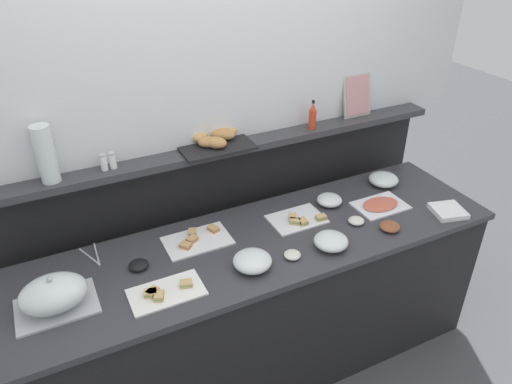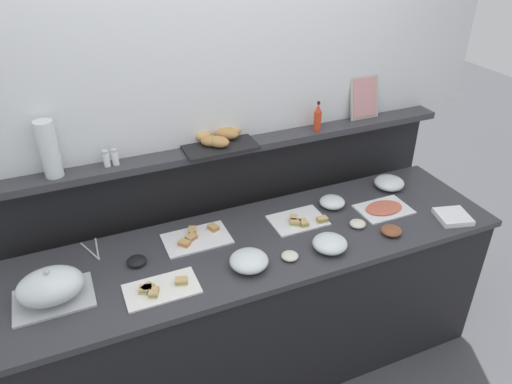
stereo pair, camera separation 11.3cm
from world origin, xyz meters
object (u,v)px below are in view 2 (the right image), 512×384
(cold_cuts_platter, at_px, (384,209))
(water_carafe, at_px, (49,149))
(salt_shaker, at_px, (106,159))
(bread_basket, at_px, (220,138))
(condiment_bowl_dark, at_px, (358,224))
(sandwich_platter_side, at_px, (299,221))
(serving_tongs, at_px, (94,250))
(serving_cloche, at_px, (51,287))
(condiment_bowl_red, at_px, (290,256))
(glass_bowl_small, at_px, (332,202))
(glass_bowl_medium, at_px, (330,244))
(sandwich_platter_front, at_px, (161,289))
(condiment_bowl_cream, at_px, (391,231))
(napkin_stack, at_px, (453,217))
(glass_bowl_large, at_px, (249,261))
(glass_bowl_extra, at_px, (389,183))
(framed_picture, at_px, (364,97))
(hot_sauce_bottle, at_px, (318,118))
(sandwich_platter_rear, at_px, (196,238))
(pepper_shaker, at_px, (115,157))
(condiment_bowl_teal, at_px, (137,261))

(cold_cuts_platter, relative_size, water_carafe, 1.03)
(salt_shaker, xyz_separation_m, bread_basket, (0.62, 0.02, -0.01))
(condiment_bowl_dark, bearing_deg, water_carafe, 159.47)
(sandwich_platter_side, height_order, serving_tongs, sandwich_platter_side)
(serving_tongs, xyz_separation_m, bread_basket, (0.77, 0.23, 0.38))
(serving_cloche, xyz_separation_m, condiment_bowl_red, (1.09, -0.15, -0.06))
(glass_bowl_small, distance_m, bread_basket, 0.74)
(glass_bowl_medium, height_order, salt_shaker, salt_shaker)
(sandwich_platter_front, distance_m, bread_basket, 0.91)
(condiment_bowl_cream, height_order, napkin_stack, condiment_bowl_cream)
(cold_cuts_platter, bearing_deg, glass_bowl_large, -169.90)
(glass_bowl_extra, relative_size, bread_basket, 0.45)
(serving_cloche, xyz_separation_m, glass_bowl_large, (0.88, -0.13, -0.04))
(sandwich_platter_side, height_order, bread_basket, bread_basket)
(glass_bowl_large, bearing_deg, cold_cuts_platter, 10.10)
(glass_bowl_extra, bearing_deg, condiment_bowl_cream, -124.93)
(condiment_bowl_cream, bearing_deg, glass_bowl_large, 176.78)
(framed_picture, bearing_deg, glass_bowl_large, -147.56)
(sandwich_platter_front, height_order, glass_bowl_medium, glass_bowl_medium)
(sandwich_platter_front, distance_m, serving_tongs, 0.48)
(hot_sauce_bottle, xyz_separation_m, water_carafe, (-1.46, 0.02, 0.07))
(glass_bowl_extra, distance_m, napkin_stack, 0.44)
(sandwich_platter_rear, distance_m, condiment_bowl_red, 0.50)
(glass_bowl_small, bearing_deg, cold_cuts_platter, -31.20)
(cold_cuts_platter, xyz_separation_m, glass_bowl_extra, (0.18, 0.20, 0.02))
(sandwich_platter_front, xyz_separation_m, condiment_bowl_dark, (1.10, 0.08, 0.01))
(napkin_stack, height_order, pepper_shaker, pepper_shaker)
(sandwich_platter_side, xyz_separation_m, condiment_bowl_red, (-0.19, -0.26, 0.01))
(sandwich_platter_side, distance_m, pepper_shaker, 1.03)
(condiment_bowl_dark, bearing_deg, glass_bowl_extra, 33.97)
(glass_bowl_large, height_order, condiment_bowl_dark, glass_bowl_large)
(sandwich_platter_rear, height_order, glass_bowl_medium, glass_bowl_medium)
(glass_bowl_large, bearing_deg, condiment_bowl_teal, 154.25)
(framed_picture, bearing_deg, hot_sauce_bottle, -170.41)
(glass_bowl_small, bearing_deg, serving_tongs, 175.28)
(condiment_bowl_dark, xyz_separation_m, napkin_stack, (0.52, -0.15, -0.00))
(glass_bowl_small, relative_size, condiment_bowl_red, 1.71)
(condiment_bowl_cream, relative_size, framed_picture, 0.42)
(napkin_stack, bearing_deg, water_carafe, 160.68)
(condiment_bowl_dark, relative_size, condiment_bowl_cream, 0.80)
(sandwich_platter_rear, xyz_separation_m, hot_sauce_bottle, (0.85, 0.29, 0.42))
(condiment_bowl_red, distance_m, napkin_stack, 0.99)
(serving_cloche, relative_size, glass_bowl_extra, 1.88)
(sandwich_platter_side, relative_size, pepper_shaker, 3.44)
(sandwich_platter_front, relative_size, sandwich_platter_rear, 0.98)
(pepper_shaker, bearing_deg, framed_picture, 1.45)
(hot_sauce_bottle, height_order, bread_basket, hot_sauce_bottle)
(salt_shaker, bearing_deg, napkin_stack, -21.92)
(sandwich_platter_front, bearing_deg, glass_bowl_medium, -2.51)
(glass_bowl_large, height_order, framed_picture, framed_picture)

